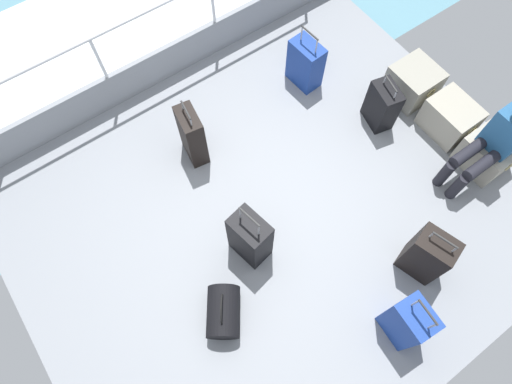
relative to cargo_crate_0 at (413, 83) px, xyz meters
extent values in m
cube|color=gray|center=(0.30, -2.15, -0.23)|extent=(4.40, 5.20, 0.06)
cube|color=gray|center=(-1.87, -2.15, 0.03)|extent=(0.06, 5.20, 0.45)
cylinder|color=silver|center=(-1.87, -2.85, 0.30)|extent=(0.04, 0.04, 1.00)
cylinder|color=silver|center=(-1.87, -1.46, 0.30)|extent=(0.04, 0.04, 1.00)
cylinder|color=silver|center=(-1.87, -2.15, 0.80)|extent=(0.04, 4.16, 0.04)
cube|color=white|center=(-3.30, -2.15, -0.54)|extent=(2.40, 7.28, 0.01)
cube|color=gray|center=(0.00, 0.00, 0.00)|extent=(0.48, 0.47, 0.40)
torus|color=tan|center=(-0.25, 0.00, 0.08)|extent=(0.02, 0.12, 0.12)
torus|color=tan|center=(0.25, 0.00, 0.08)|extent=(0.02, 0.12, 0.12)
cube|color=#9E9989|center=(0.58, -0.01, 0.00)|extent=(0.52, 0.42, 0.40)
torus|color=tan|center=(0.31, -0.01, 0.08)|extent=(0.02, 0.12, 0.12)
torus|color=tan|center=(0.86, -0.01, 0.08)|extent=(0.02, 0.12, 0.12)
cube|color=#9E9989|center=(1.13, -0.01, 0.00)|extent=(0.48, 0.45, 0.39)
torus|color=tan|center=(0.88, -0.01, 0.07)|extent=(0.02, 0.12, 0.12)
torus|color=tan|center=(1.38, -0.01, 0.07)|extent=(0.02, 0.12, 0.12)
cube|color=#26598C|center=(1.13, -0.06, 0.43)|extent=(0.34, 0.20, 0.48)
cylinder|color=black|center=(1.22, -0.36, 0.23)|extent=(0.12, 0.40, 0.12)
cylinder|color=black|center=(1.22, -0.56, 0.00)|extent=(0.11, 0.11, 0.39)
cylinder|color=black|center=(1.04, -0.36, 0.23)|extent=(0.12, 0.40, 0.12)
cylinder|color=black|center=(1.04, -0.56, 0.00)|extent=(0.11, 0.11, 0.39)
cube|color=navy|center=(-0.87, -0.89, 0.09)|extent=(0.41, 0.27, 0.57)
cylinder|color=#A5A8AD|center=(-0.99, -0.90, 0.47)|extent=(0.02, 0.02, 0.18)
cylinder|color=#A5A8AD|center=(-0.76, -0.88, 0.47)|extent=(0.02, 0.02, 0.18)
cylinder|color=#2D2D2D|center=(-0.87, -0.89, 0.56)|extent=(0.25, 0.04, 0.02)
cube|color=white|center=(-0.88, -0.77, 0.28)|extent=(0.05, 0.01, 0.08)
cube|color=black|center=(1.56, -1.39, 0.13)|extent=(0.41, 0.35, 0.66)
cylinder|color=#A5A8AD|center=(1.46, -1.42, 0.51)|extent=(0.02, 0.02, 0.10)
cylinder|color=#A5A8AD|center=(1.66, -1.36, 0.51)|extent=(0.02, 0.02, 0.10)
cylinder|color=#2D2D2D|center=(1.56, -1.39, 0.56)|extent=(0.23, 0.09, 0.02)
cube|color=green|center=(1.52, -1.26, 0.17)|extent=(0.05, 0.02, 0.08)
cube|color=navy|center=(1.89, -1.94, 0.12)|extent=(0.36, 0.28, 0.63)
cylinder|color=#A5A8AD|center=(1.79, -1.94, 0.52)|extent=(0.02, 0.02, 0.19)
cylinder|color=#A5A8AD|center=(1.99, -1.95, 0.52)|extent=(0.02, 0.02, 0.19)
cylinder|color=#2D2D2D|center=(1.89, -1.94, 0.62)|extent=(0.23, 0.04, 0.02)
cube|color=silver|center=(1.90, -1.81, 0.22)|extent=(0.05, 0.01, 0.08)
cube|color=black|center=(0.06, -0.56, 0.07)|extent=(0.39, 0.30, 0.54)
cylinder|color=#A5A8AD|center=(-0.04, -0.54, 0.39)|extent=(0.02, 0.02, 0.10)
cylinder|color=#A5A8AD|center=(0.16, -0.58, 0.39)|extent=(0.02, 0.02, 0.10)
cylinder|color=#2D2D2D|center=(0.06, -0.56, 0.44)|extent=(0.23, 0.07, 0.02)
cube|color=silver|center=(0.09, -0.45, 0.13)|extent=(0.05, 0.02, 0.08)
cube|color=black|center=(0.49, -2.62, 0.13)|extent=(0.41, 0.31, 0.67)
cylinder|color=#A5A8AD|center=(0.38, -2.64, 0.57)|extent=(0.02, 0.02, 0.20)
cylinder|color=#A5A8AD|center=(0.59, -2.60, 0.57)|extent=(0.02, 0.02, 0.20)
cylinder|color=#2D2D2D|center=(0.49, -2.62, 0.67)|extent=(0.24, 0.06, 0.02)
cube|color=silver|center=(0.46, -2.49, 0.26)|extent=(0.05, 0.02, 0.08)
cube|color=black|center=(-0.76, -2.47, 0.15)|extent=(0.38, 0.24, 0.70)
cylinder|color=#A5A8AD|center=(-0.87, -2.45, 0.55)|extent=(0.02, 0.02, 0.11)
cylinder|color=#A5A8AD|center=(-0.66, -2.49, 0.55)|extent=(0.02, 0.02, 0.11)
cylinder|color=#2D2D2D|center=(-0.76, -2.47, 0.60)|extent=(0.23, 0.06, 0.02)
cube|color=green|center=(-0.75, -2.37, 0.33)|extent=(0.05, 0.01, 0.08)
cylinder|color=black|center=(0.87, -3.19, -0.05)|extent=(0.54, 0.51, 0.30)
torus|color=black|center=(0.87, -3.19, 0.11)|extent=(0.22, 0.16, 0.26)
camera|label=1|loc=(1.59, -3.33, 4.01)|focal=30.70mm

